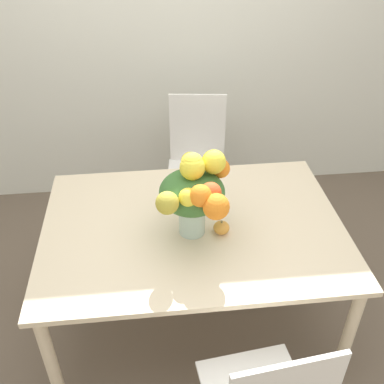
{
  "coord_description": "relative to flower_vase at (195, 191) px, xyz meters",
  "views": [
    {
      "loc": [
        -0.2,
        -1.8,
        2.24
      ],
      "look_at": [
        -0.01,
        -0.05,
        0.98
      ],
      "focal_mm": 42.0,
      "sensor_mm": 36.0,
      "label": 1
    }
  ],
  "objects": [
    {
      "name": "dining_chair_near_window",
      "position": [
        0.13,
        1.0,
        -0.48
      ],
      "size": [
        0.47,
        0.47,
        1.0
      ],
      "rotation": [
        0.0,
        0.0,
        -0.12
      ],
      "color": "white",
      "rests_on": "ground_plane"
    },
    {
      "name": "ground_plane",
      "position": [
        -0.0,
        0.07,
        -0.99
      ],
      "size": [
        12.0,
        12.0,
        0.0
      ],
      "primitive_type": "plane",
      "color": "brown"
    },
    {
      "name": "wall_back",
      "position": [
        -0.0,
        1.54,
        0.36
      ],
      "size": [
        8.0,
        0.06,
        2.7
      ],
      "color": "silver",
      "rests_on": "ground_plane"
    },
    {
      "name": "dining_table",
      "position": [
        -0.0,
        0.07,
        -0.34
      ],
      "size": [
        1.57,
        1.1,
        0.73
      ],
      "color": "beige",
      "rests_on": "ground_plane"
    },
    {
      "name": "flower_vase",
      "position": [
        0.0,
        0.0,
        0.0
      ],
      "size": [
        0.38,
        0.42,
        0.46
      ],
      "color": "#B2CCBC",
      "rests_on": "dining_table"
    },
    {
      "name": "pumpkin",
      "position": [
        0.13,
        -0.01,
        -0.23
      ],
      "size": [
        0.08,
        0.08,
        0.08
      ],
      "color": "gold",
      "rests_on": "dining_table"
    }
  ]
}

